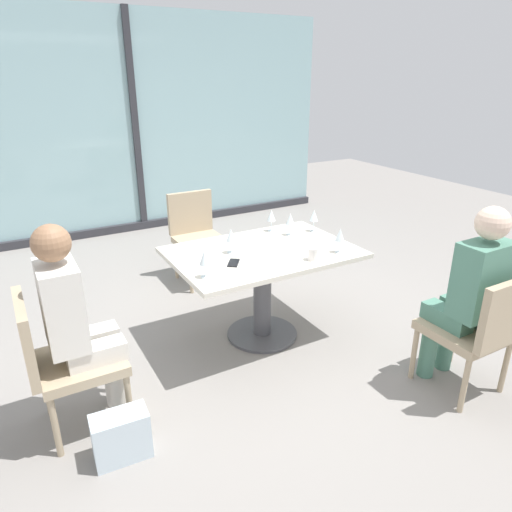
{
  "coord_description": "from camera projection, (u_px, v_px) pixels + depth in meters",
  "views": [
    {
      "loc": [
        -1.64,
        -2.79,
        1.97
      ],
      "look_at": [
        0.0,
        0.1,
        0.65
      ],
      "focal_mm": 32.52,
      "sensor_mm": 36.0,
      "label": 1
    }
  ],
  "objects": [
    {
      "name": "ground_plane",
      "position": [
        262.0,
        335.0,
        3.74
      ],
      "size": [
        12.0,
        12.0,
        0.0
      ],
      "primitive_type": "plane",
      "color": "gray"
    },
    {
      "name": "window_wall_backdrop",
      "position": [
        136.0,
        137.0,
        5.88
      ],
      "size": [
        5.38,
        0.1,
        2.7
      ],
      "color": "#90B7BC",
      "rests_on": "ground_plane"
    },
    {
      "name": "dining_table_main",
      "position": [
        262.0,
        271.0,
        3.54
      ],
      "size": [
        1.36,
        0.93,
        0.73
      ],
      "color": "silver",
      "rests_on": "ground_plane"
    },
    {
      "name": "chair_side_end",
      "position": [
        61.0,
        356.0,
        2.59
      ],
      "size": [
        0.5,
        0.46,
        0.87
      ],
      "color": "tan",
      "rests_on": "ground_plane"
    },
    {
      "name": "chair_front_right",
      "position": [
        480.0,
        327.0,
        2.89
      ],
      "size": [
        0.46,
        0.5,
        0.87
      ],
      "color": "tan",
      "rests_on": "ground_plane"
    },
    {
      "name": "chair_near_window",
      "position": [
        197.0,
        232.0,
        4.6
      ],
      "size": [
        0.46,
        0.51,
        0.87
      ],
      "color": "tan",
      "rests_on": "ground_plane"
    },
    {
      "name": "person_side_end",
      "position": [
        76.0,
        319.0,
        2.57
      ],
      "size": [
        0.39,
        0.34,
        1.26
      ],
      "color": "silver",
      "rests_on": "ground_plane"
    },
    {
      "name": "person_front_right",
      "position": [
        470.0,
        291.0,
        2.9
      ],
      "size": [
        0.34,
        0.39,
        1.26
      ],
      "color": "#4C7F6B",
      "rests_on": "ground_plane"
    },
    {
      "name": "wine_glass_0",
      "position": [
        340.0,
        235.0,
        3.39
      ],
      "size": [
        0.07,
        0.07,
        0.18
      ],
      "color": "silver",
      "rests_on": "dining_table_main"
    },
    {
      "name": "wine_glass_1",
      "position": [
        204.0,
        258.0,
        2.97
      ],
      "size": [
        0.07,
        0.07,
        0.18
      ],
      "color": "silver",
      "rests_on": "dining_table_main"
    },
    {
      "name": "wine_glass_2",
      "position": [
        271.0,
        216.0,
        3.85
      ],
      "size": [
        0.07,
        0.07,
        0.18
      ],
      "color": "silver",
      "rests_on": "dining_table_main"
    },
    {
      "name": "wine_glass_3",
      "position": [
        231.0,
        236.0,
        3.38
      ],
      "size": [
        0.07,
        0.07,
        0.18
      ],
      "color": "silver",
      "rests_on": "dining_table_main"
    },
    {
      "name": "wine_glass_4",
      "position": [
        314.0,
        216.0,
        3.84
      ],
      "size": [
        0.07,
        0.07,
        0.18
      ],
      "color": "silver",
      "rests_on": "dining_table_main"
    },
    {
      "name": "wine_glass_5",
      "position": [
        290.0,
        220.0,
        3.75
      ],
      "size": [
        0.07,
        0.07,
        0.18
      ],
      "color": "silver",
      "rests_on": "dining_table_main"
    },
    {
      "name": "coffee_cup",
      "position": [
        313.0,
        254.0,
        3.28
      ],
      "size": [
        0.08,
        0.08,
        0.09
      ],
      "primitive_type": "cylinder",
      "color": "white",
      "rests_on": "dining_table_main"
    },
    {
      "name": "cell_phone_on_table",
      "position": [
        234.0,
        263.0,
        3.23
      ],
      "size": [
        0.14,
        0.16,
        0.01
      ],
      "primitive_type": "cube",
      "rotation": [
        0.0,
        0.0,
        -0.63
      ],
      "color": "black",
      "rests_on": "dining_table_main"
    },
    {
      "name": "handbag_0",
      "position": [
        121.0,
        436.0,
        2.51
      ],
      "size": [
        0.31,
        0.18,
        0.28
      ],
      "primitive_type": "cube",
      "rotation": [
        0.0,
        0.0,
        -0.06
      ],
      "color": "silver",
      "rests_on": "ground_plane"
    }
  ]
}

